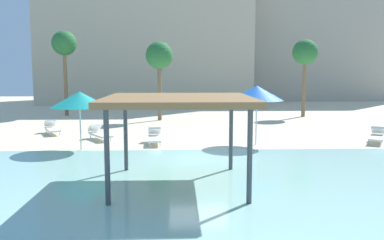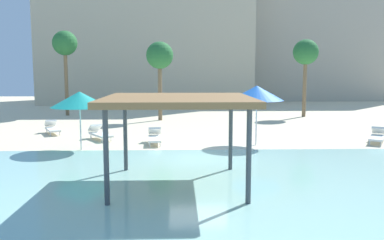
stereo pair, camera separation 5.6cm
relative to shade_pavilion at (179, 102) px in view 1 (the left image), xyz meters
The scene contains 14 objects.
ground_plane 4.70m from the shade_pavilion, 77.29° to the left, with size 80.00×80.00×0.00m, color beige.
lagoon_water 3.02m from the shade_pavilion, 58.28° to the right, with size 44.00×13.50×0.04m, color #99D1C6.
shade_pavilion is the anchor object (origin of this frame).
beach_umbrella_teal_2 7.16m from the shade_pavilion, 127.13° to the left, with size 2.49×2.49×2.59m.
beach_umbrella_blue_3 7.60m from the shade_pavilion, 61.20° to the left, with size 2.50×2.50×2.81m.
lounge_chair_0 9.58m from the shade_pavilion, 115.71° to the left, with size 1.54×1.91×0.74m.
lounge_chair_1 12.76m from the shade_pavilion, 124.08° to the left, with size 1.37×1.97×0.74m.
lounge_chair_2 12.18m from the shade_pavilion, 36.03° to the left, with size 1.49×1.93×0.74m.
lounge_chair_5 7.57m from the shade_pavilion, 99.10° to the left, with size 0.72×1.93×0.74m.
palm_tree_0 21.84m from the shade_pavilion, 113.96° to the left, with size 1.90×1.90×6.58m.
palm_tree_1 20.76m from the shade_pavilion, 62.36° to the left, with size 1.90×1.90×5.85m.
palm_tree_2 16.59m from the shade_pavilion, 94.58° to the left, with size 1.90×1.90×5.52m.
hotel_block_0 34.77m from the shade_pavilion, 95.63° to the left, with size 22.07×11.48×16.81m, color beige.
hotel_block_1 42.27m from the shade_pavilion, 69.38° to the left, with size 23.08×11.33×16.06m, color #B2A893.
Camera 1 is at (-0.88, -15.73, 3.48)m, focal length 37.42 mm.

